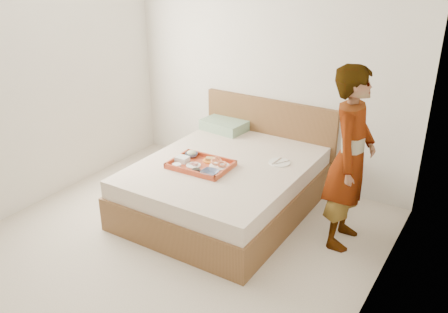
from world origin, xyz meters
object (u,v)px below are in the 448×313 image
Objects in this scene: tray at (201,164)px; dinner_plate at (279,162)px; bed at (225,186)px; person at (350,159)px.

tray is 2.72× the size of dinner_plate.
dinner_plate reaches higher than bed.
bed is 0.39m from tray.
dinner_plate is (0.47, 0.29, 0.27)m from bed.
tray is 1.45m from person.
bed is at bearing 89.90° from person.
dinner_plate is (0.62, 0.50, -0.02)m from tray.
tray is 0.36× the size of person.
person is (1.40, 0.29, 0.28)m from tray.
bed is 9.11× the size of dinner_plate.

